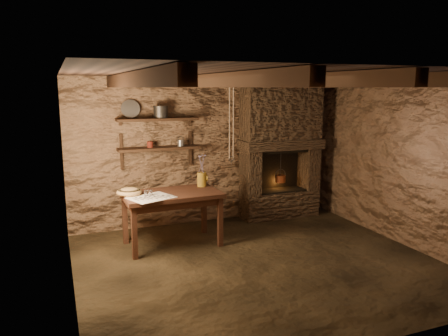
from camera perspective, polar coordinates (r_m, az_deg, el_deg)
name	(u,v)px	position (r m, az deg, el deg)	size (l,w,h in m)	color
floor	(258,263)	(5.77, 4.49, -12.27)	(4.50, 4.50, 0.00)	black
back_wall	(207,151)	(7.25, -2.25, 2.30)	(4.50, 0.04, 2.40)	brown
front_wall	(366,215)	(3.78, 18.10, -5.84)	(4.50, 0.04, 2.40)	brown
left_wall	(67,186)	(4.90, -19.77, -2.28)	(0.04, 4.00, 2.40)	brown
right_wall	(402,161)	(6.71, 22.23, 0.86)	(0.04, 4.00, 2.40)	brown
ceiling	(261,73)	(5.33, 4.87, 12.27)	(4.50, 4.00, 0.04)	black
beam_far_left	(135,80)	(4.86, -11.56, 11.22)	(0.14, 3.95, 0.16)	black
beam_mid_left	(222,80)	(5.13, -0.27, 11.38)	(0.14, 3.95, 0.16)	black
beam_mid_right	(297,81)	(5.57, 9.57, 11.16)	(0.14, 3.95, 0.16)	black
beam_far_right	(364,81)	(6.14, 17.76, 10.74)	(0.14, 3.95, 0.16)	black
shelf_lower	(159,148)	(6.85, -8.55, 2.56)	(1.25, 0.30, 0.04)	black
shelf_upper	(158,119)	(6.81, -8.65, 6.31)	(1.25, 0.30, 0.04)	black
hearth	(280,147)	(7.54, 7.36, 2.73)	(1.43, 0.51, 2.30)	#37271B
work_table	(172,217)	(6.29, -6.80, -6.36)	(1.38, 0.82, 0.77)	black
linen_cloth	(151,198)	(5.94, -9.48, -3.84)	(0.55, 0.45, 0.01)	silver
pewter_cutlery_row	(152,197)	(5.92, -9.45, -3.78)	(0.46, 0.18, 0.01)	gray
drinking_glasses	(151,193)	(6.03, -9.54, -3.22)	(0.18, 0.05, 0.07)	silver
stoneware_jug	(202,173)	(6.51, -2.91, -0.62)	(0.16, 0.16, 0.48)	olive
wooden_bowl	(129,192)	(6.14, -12.28, -3.11)	(0.35, 0.35, 0.12)	olive
iron_stockpot	(161,113)	(6.81, -8.28, 7.18)	(0.22, 0.22, 0.16)	#2B2926
tin_pan	(130,109)	(6.82, -12.12, 7.57)	(0.28, 0.28, 0.04)	#9E9D98
small_kettle	(181,143)	(6.93, -5.67, 3.28)	(0.14, 0.11, 0.15)	#9E9D98
rusty_tin	(150,144)	(6.82, -9.64, 3.05)	(0.09, 0.09, 0.09)	#591911
red_pot	(280,178)	(7.58, 7.37, -1.32)	(0.20, 0.18, 0.54)	maroon
hanging_ropes	(231,118)	(6.32, 0.98, 6.57)	(0.08, 0.08, 1.20)	tan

